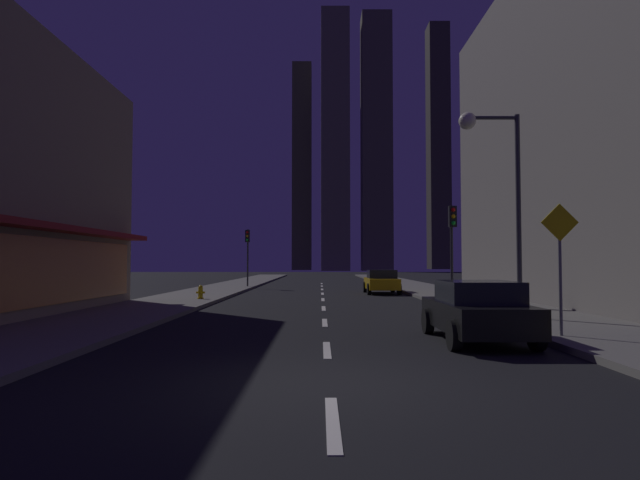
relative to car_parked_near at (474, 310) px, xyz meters
The scene contains 16 objects.
ground_plane 27.82m from the car_parked_near, 97.44° to the left, with size 78.00×136.00×0.10m, color black.
sidewalk_right 27.79m from the car_parked_near, 82.97° to the left, with size 4.00×76.00×0.15m, color #605E59.
sidewalk_left 29.55m from the car_parked_near, 111.03° to the left, with size 4.00×76.00×0.15m, color #605E59.
lane_marking_center 14.83m from the car_parked_near, 104.06° to the left, with size 0.16×43.80×0.01m.
building_apartment_right 17.40m from the car_parked_near, 46.71° to the left, with size 11.00×20.00×15.64m, color slate.
skyscraper_distant_tall 129.98m from the car_parked_near, 93.84° to the left, with size 5.04×5.76×54.55m, color #403D30.
skyscraper_distant_mid 117.43m from the car_parked_near, 90.07° to the left, with size 6.68×8.98×61.90m, color #625D49.
skyscraper_distant_short 117.49m from the car_parked_near, 85.09° to the left, with size 7.11×6.70×61.46m, color #504C3C.
skyscraper_distant_slender 153.80m from the car_parked_near, 77.68° to the left, with size 6.11×7.16×73.81m, color #3A372B.
car_parked_near is the anchor object (origin of this frame).
car_parked_far 19.74m from the car_parked_near, 90.00° to the left, with size 1.98×4.24×1.45m.
fire_hydrant_far_left 16.01m from the car_parked_near, 126.40° to the left, with size 0.42×0.30×0.65m.
traffic_light_near_right 10.35m from the car_parked_near, 79.11° to the left, with size 0.32×0.48×4.20m.
traffic_light_far_left 28.07m from the car_parked_near, 108.99° to the left, with size 0.32×0.48×4.20m.
street_lamp_right 6.26m from the car_parked_near, 66.84° to the left, with size 1.96×0.56×6.58m.
pedestrian_crossing_sign 2.37m from the car_parked_near, ahead, with size 0.91×0.08×3.15m.
Camera 1 is at (-0.15, -8.36, 1.88)m, focal length 29.90 mm.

